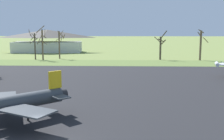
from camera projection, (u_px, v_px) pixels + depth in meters
The scene contains 8 objects.
asphalt_apron at pixel (81, 94), 35.04m from camera, with size 87.30×53.23×0.05m, color black.
grass_verge_strip at pixel (101, 63), 67.27m from camera, with size 147.30×12.00×0.06m, color #586C33.
bare_tree_left_of_center at pixel (34, 44), 74.52m from camera, with size 2.69×3.37×8.28m.
bare_tree_center at pixel (42, 42), 72.91m from camera, with size 3.07×3.09×9.27m.
bare_tree_right_of_center at pixel (60, 43), 76.40m from camera, with size 2.96×3.31×7.91m.
bare_tree_far_right at pixel (161, 46), 74.07m from camera, with size 3.48×3.47×7.90m.
bare_tree_backdrop_extra at pixel (201, 44), 72.48m from camera, with size 3.09×2.33×8.26m.
visitor_building at pixel (47, 41), 97.56m from camera, with size 25.54×10.77×8.07m.
Camera 1 is at (5.35, -18.04, 8.30)m, focal length 43.85 mm.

